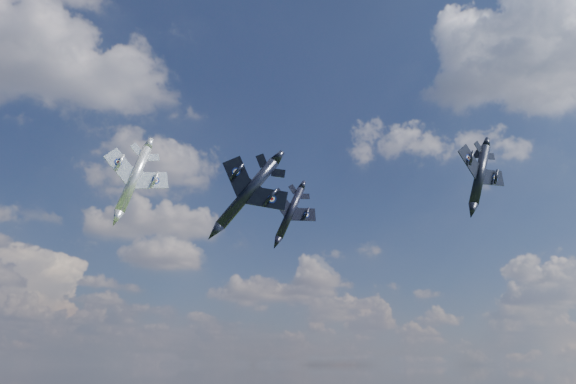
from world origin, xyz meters
name	(u,v)px	position (x,y,z in m)	size (l,w,h in m)	color
jet_lead_navy	(248,193)	(-2.25, 7.59, 81.03)	(11.87, 16.55, 3.42)	black
jet_right_navy	(480,175)	(28.07, -5.49, 83.55)	(9.97, 13.90, 2.88)	black
jet_high_navy	(290,213)	(14.87, 33.06, 86.21)	(11.25, 15.69, 3.25)	black
jet_left_silver	(134,179)	(-17.40, 13.37, 82.98)	(10.41, 14.52, 3.00)	gray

